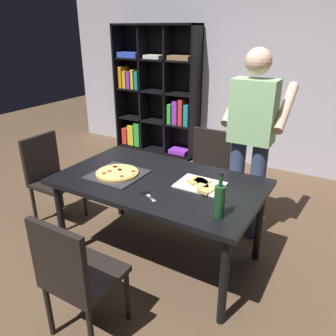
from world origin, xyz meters
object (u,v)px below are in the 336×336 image
at_px(dining_table, 159,188).
at_px(chair_left_end, 50,173).
at_px(bookshelf, 156,94).
at_px(person_serving_pizza, 251,136).
at_px(wine_bottle, 219,200).
at_px(chair_near_camera, 75,273).
at_px(pepperoni_pizza_on_tray, 117,173).
at_px(chair_far_side, 207,167).
at_px(kitchen_scissors, 147,194).

height_order(dining_table, chair_left_end, chair_left_end).
bearing_deg(bookshelf, chair_left_end, -84.89).
height_order(person_serving_pizza, wine_bottle, person_serving_pizza).
bearing_deg(chair_near_camera, wine_bottle, 47.06).
bearing_deg(chair_near_camera, chair_left_end, 143.58).
distance_m(bookshelf, pepperoni_pizza_on_tray, 2.75).
relative_size(chair_left_end, bookshelf, 0.46).
xyz_separation_m(chair_far_side, person_serving_pizza, (0.51, -0.22, 0.49)).
bearing_deg(bookshelf, wine_bottle, -50.97).
height_order(chair_left_end, pepperoni_pizza_on_tray, chair_left_end).
bearing_deg(chair_left_end, pepperoni_pizza_on_tray, -5.52).
height_order(dining_table, kitchen_scissors, kitchen_scissors).
bearing_deg(pepperoni_pizza_on_tray, dining_table, 14.94).
distance_m(chair_near_camera, wine_bottle, 1.00).
height_order(chair_far_side, kitchen_scissors, chair_far_side).
xyz_separation_m(chair_left_end, bookshelf, (-0.21, 2.39, 0.41)).
height_order(wine_bottle, kitchen_scissors, wine_bottle).
bearing_deg(pepperoni_pizza_on_tray, chair_near_camera, -68.26).
relative_size(chair_far_side, person_serving_pizza, 0.51).
height_order(bookshelf, person_serving_pizza, bookshelf).
relative_size(person_serving_pizza, kitchen_scissors, 9.17).
height_order(pepperoni_pizza_on_tray, kitchen_scissors, pepperoni_pizza_on_tray).
distance_m(chair_left_end, kitchen_scissors, 1.43).
xyz_separation_m(chair_near_camera, kitchen_scissors, (0.06, 0.70, 0.24)).
bearing_deg(chair_near_camera, chair_far_side, 90.00).
bearing_deg(chair_far_side, chair_near_camera, -90.00).
bearing_deg(kitchen_scissors, chair_left_end, 169.09).
xyz_separation_m(bookshelf, person_serving_pizza, (2.04, -1.64, 0.08)).
xyz_separation_m(bookshelf, pepperoni_pizza_on_tray, (1.18, -2.48, -0.15)).
relative_size(chair_left_end, kitchen_scissors, 4.71).
distance_m(dining_table, person_serving_pizza, 0.96).
relative_size(pepperoni_pizza_on_tray, wine_bottle, 1.32).
bearing_deg(dining_table, pepperoni_pizza_on_tray, -165.06).
relative_size(chair_near_camera, wine_bottle, 2.85).
xyz_separation_m(dining_table, pepperoni_pizza_on_tray, (-0.35, -0.09, 0.09)).
bearing_deg(chair_left_end, dining_table, 0.00).
height_order(chair_far_side, wine_bottle, wine_bottle).
bearing_deg(kitchen_scissors, bookshelf, 120.97).
height_order(chair_left_end, kitchen_scissors, chair_left_end).
relative_size(chair_near_camera, person_serving_pizza, 0.51).
height_order(chair_far_side, chair_left_end, same).
xyz_separation_m(chair_far_side, bookshelf, (-1.53, 1.42, 0.41)).
xyz_separation_m(chair_near_camera, bookshelf, (-1.53, 3.36, 0.41)).
bearing_deg(pepperoni_pizza_on_tray, chair_left_end, 174.48).
distance_m(dining_table, chair_far_side, 0.99).
distance_m(chair_left_end, wine_bottle, 2.01).
xyz_separation_m(chair_left_end, wine_bottle, (1.95, -0.29, 0.36)).
relative_size(chair_left_end, person_serving_pizza, 0.51).
xyz_separation_m(chair_far_side, pepperoni_pizza_on_tray, (-0.35, -1.06, 0.25)).
xyz_separation_m(chair_near_camera, chair_far_side, (0.00, 1.94, 0.00)).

